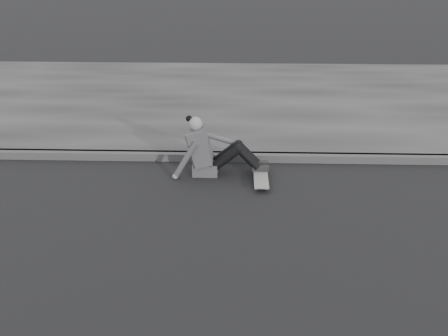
% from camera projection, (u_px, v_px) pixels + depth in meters
% --- Properties ---
extents(ground, '(80.00, 80.00, 0.00)m').
position_uv_depth(ground, '(300.00, 259.00, 5.36)').
color(ground, black).
rests_on(ground, ground).
extents(curb, '(24.00, 0.16, 0.12)m').
position_uv_depth(curb, '(282.00, 157.00, 7.67)').
color(curb, '#444444').
rests_on(curb, ground).
extents(sidewalk, '(24.00, 6.00, 0.12)m').
position_uv_depth(sidewalk, '(271.00, 99.00, 10.41)').
color(sidewalk, '#373737').
rests_on(sidewalk, ground).
extents(skateboard, '(0.20, 0.78, 0.09)m').
position_uv_depth(skateboard, '(261.00, 177.00, 7.04)').
color(skateboard, '#9A9994').
rests_on(skateboard, ground).
extents(seated_woman, '(1.38, 0.46, 0.88)m').
position_uv_depth(seated_woman, '(210.00, 150.00, 7.16)').
color(seated_woman, '#4A4A4C').
rests_on(seated_woman, ground).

